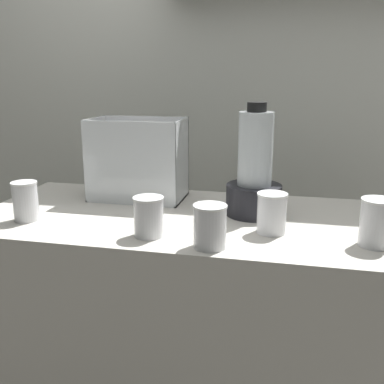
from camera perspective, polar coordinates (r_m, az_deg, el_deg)
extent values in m
cube|color=beige|center=(1.65, 0.00, -18.07)|extent=(1.40, 0.64, 0.90)
cube|color=silver|center=(2.15, 4.58, 12.21)|extent=(2.60, 0.04, 2.50)
cube|color=white|center=(1.68, -6.74, -0.62)|extent=(0.33, 0.20, 0.01)
cube|color=white|center=(1.55, -8.08, 3.54)|extent=(0.33, 0.01, 0.29)
cube|color=white|center=(1.74, -5.83, 4.78)|extent=(0.33, 0.01, 0.29)
cube|color=white|center=(1.71, -12.13, 4.35)|extent=(0.01, 0.20, 0.29)
cube|color=white|center=(1.60, -1.31, 3.99)|extent=(0.01, 0.20, 0.29)
cone|color=orange|center=(1.67, -6.07, 0.01)|extent=(0.15, 0.13, 0.03)
cone|color=orange|center=(1.69, -8.24, 0.24)|extent=(0.17, 0.07, 0.03)
cone|color=orange|center=(1.65, -4.54, -0.01)|extent=(0.13, 0.15, 0.03)
cone|color=orange|center=(1.69, -9.33, 0.21)|extent=(0.14, 0.04, 0.03)
cone|color=orange|center=(1.65, -5.43, 0.88)|extent=(0.16, 0.10, 0.03)
cone|color=orange|center=(1.65, -5.08, 0.62)|extent=(0.16, 0.09, 0.03)
cone|color=orange|center=(1.67, -7.41, 1.14)|extent=(0.17, 0.09, 0.03)
cone|color=orange|center=(1.66, -6.41, 0.86)|extent=(0.11, 0.16, 0.03)
cone|color=orange|center=(1.64, -5.40, 2.52)|extent=(0.06, 0.17, 0.04)
cone|color=orange|center=(1.66, -7.11, 2.27)|extent=(0.14, 0.14, 0.03)
cone|color=orange|center=(1.69, -9.15, 2.52)|extent=(0.15, 0.11, 0.03)
cylinder|color=black|center=(1.47, 7.85, -0.97)|extent=(0.18, 0.18, 0.10)
cylinder|color=silver|center=(1.43, 8.08, 5.44)|extent=(0.11, 0.11, 0.23)
cylinder|color=yellow|center=(1.45, 7.95, 1.69)|extent=(0.10, 0.10, 0.04)
cylinder|color=black|center=(1.42, 8.28, 10.67)|extent=(0.06, 0.06, 0.03)
cylinder|color=white|center=(1.49, -20.44, -1.22)|extent=(0.08, 0.08, 0.12)
cylinder|color=red|center=(1.49, -20.38, -1.83)|extent=(0.07, 0.07, 0.08)
cylinder|color=white|center=(1.48, -20.66, 1.09)|extent=(0.08, 0.08, 0.01)
cylinder|color=white|center=(1.27, -5.54, -3.28)|extent=(0.08, 0.08, 0.11)
cylinder|color=yellow|center=(1.27, -5.53, -3.58)|extent=(0.08, 0.08, 0.09)
cylinder|color=white|center=(1.25, -5.60, -0.79)|extent=(0.09, 0.09, 0.01)
cylinder|color=white|center=(1.18, 2.29, -4.53)|extent=(0.09, 0.09, 0.11)
cylinder|color=yellow|center=(1.19, 2.28, -5.37)|extent=(0.08, 0.08, 0.07)
cylinder|color=white|center=(1.16, 2.32, -1.82)|extent=(0.09, 0.09, 0.01)
cylinder|color=white|center=(1.31, 10.12, -2.79)|extent=(0.08, 0.08, 0.11)
cylinder|color=orange|center=(1.31, 10.08, -3.48)|extent=(0.08, 0.08, 0.08)
cylinder|color=white|center=(1.29, 10.23, -0.30)|extent=(0.09, 0.09, 0.01)
cylinder|color=white|center=(1.29, 22.48, -3.76)|extent=(0.09, 0.09, 0.12)
cylinder|color=orange|center=(1.29, 22.44, -4.18)|extent=(0.08, 0.08, 0.10)
cylinder|color=white|center=(1.27, 22.77, -0.99)|extent=(0.09, 0.09, 0.01)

